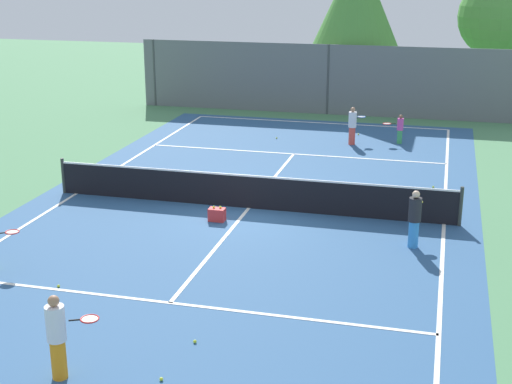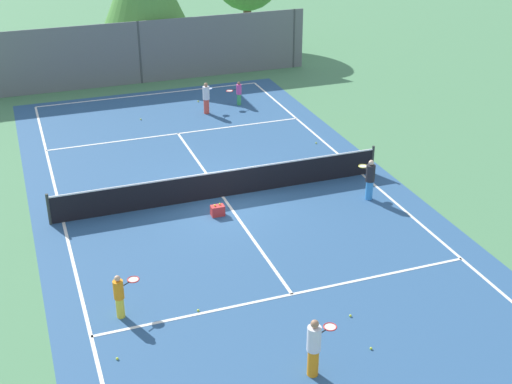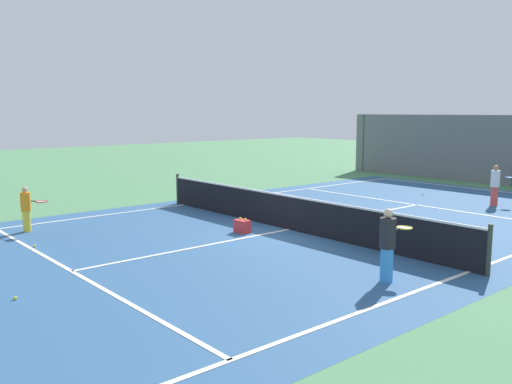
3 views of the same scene
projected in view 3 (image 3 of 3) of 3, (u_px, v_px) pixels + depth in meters
ground_plane at (289, 230)px, 15.70m from camera, size 80.00×80.00×0.00m
court_surface at (289, 230)px, 15.70m from camera, size 13.00×25.00×0.01m
tennis_net at (289, 212)px, 15.62m from camera, size 11.90×0.10×1.10m
player_0 at (495, 185)px, 19.60m from camera, size 0.67×0.86×1.46m
player_2 at (388, 244)px, 10.79m from camera, size 0.33×0.88×1.48m
player_3 at (27, 208)px, 15.34m from camera, size 0.81×0.66×1.28m
ball_crate at (242, 226)px, 15.29m from camera, size 0.45×0.29×0.43m
tennis_ball_1 at (34, 246)px, 13.66m from camera, size 0.07×0.07×0.07m
tennis_ball_3 at (423, 194)px, 22.10m from camera, size 0.07×0.07×0.07m
tennis_ball_4 at (15, 298)px, 9.85m from camera, size 0.07×0.07×0.07m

